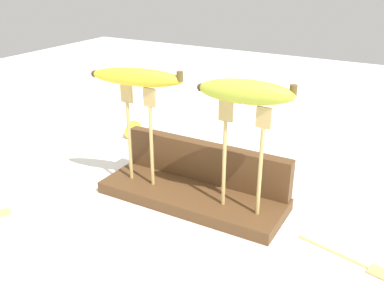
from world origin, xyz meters
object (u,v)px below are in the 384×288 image
(fork_fallen_far, at_px, (357,261))
(fork_stand_left, at_px, (139,127))
(banana_raised_right, at_px, (246,92))
(banana_chunk_near, at_px, (133,130))
(banana_raised_left, at_px, (137,77))
(fork_stand_right, at_px, (243,149))

(fork_fallen_far, bearing_deg, fork_stand_left, 176.92)
(fork_stand_left, distance_m, fork_fallen_far, 0.45)
(banana_raised_right, relative_size, banana_chunk_near, 3.06)
(fork_stand_left, distance_m, banana_raised_left, 0.10)
(banana_chunk_near, bearing_deg, banana_raised_right, -29.29)
(fork_fallen_far, bearing_deg, banana_raised_right, 173.79)
(fork_stand_left, bearing_deg, banana_raised_left, -167.59)
(fork_stand_left, xyz_separation_m, banana_chunk_near, (-0.20, 0.23, -0.12))
(fork_stand_left, height_order, banana_raised_right, banana_raised_right)
(banana_raised_left, bearing_deg, fork_stand_left, 12.41)
(banana_raised_left, height_order, banana_chunk_near, banana_raised_left)
(fork_stand_left, height_order, fork_stand_right, same)
(fork_fallen_far, distance_m, banana_chunk_near, 0.68)
(fork_stand_left, xyz_separation_m, fork_fallen_far, (0.43, -0.02, -0.14))
(fork_stand_right, bearing_deg, banana_chunk_near, 150.71)
(banana_raised_right, bearing_deg, fork_fallen_far, -6.21)
(fork_stand_left, relative_size, fork_fallen_far, 1.27)
(banana_raised_right, relative_size, fork_fallen_far, 1.06)
(fork_stand_left, height_order, banana_raised_left, banana_raised_left)
(fork_fallen_far, relative_size, banana_chunk_near, 2.90)
(fork_stand_right, xyz_separation_m, banana_raised_left, (-0.22, -0.00, 0.10))
(fork_stand_right, bearing_deg, banana_raised_right, -170.88)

